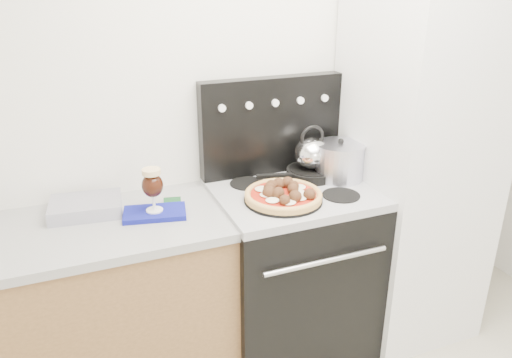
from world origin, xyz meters
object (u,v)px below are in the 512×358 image
pizza (283,194)px  stock_pot (339,162)px  skillet (311,173)px  stove_body (291,273)px  fridge (414,167)px  beer_glass (153,190)px  base_cabinet (68,323)px  tea_kettle (312,151)px  pizza_pan (283,200)px  oven_mitt (155,213)px

pizza → stock_pot: 0.41m
skillet → stock_pot: bearing=-28.5°
stove_body → fridge: (0.70, -0.03, 0.51)m
beer_glass → pizza: size_ratio=0.57×
base_cabinet → stock_pot: 1.50m
stove_body → beer_glass: (-0.68, 0.01, 0.58)m
stove_body → skillet: 0.54m
pizza → beer_glass: bearing=168.9°
fridge → tea_kettle: size_ratio=9.77×
stove_body → base_cabinet: bearing=178.7°
beer_glass → stock_pot: size_ratio=0.83×
base_cabinet → pizza: size_ratio=4.05×
beer_glass → pizza_pan: bearing=-11.1°
beer_glass → pizza: 0.59m
tea_kettle → base_cabinet: bearing=174.2°
oven_mitt → pizza: (0.58, -0.11, 0.05)m
oven_mitt → stock_pot: 0.96m
stock_pot → pizza: bearing=-159.0°
base_cabinet → beer_glass: size_ratio=7.15×
fridge → tea_kettle: fridge is taller
beer_glass → tea_kettle: size_ratio=1.04×
fridge → beer_glass: size_ratio=9.37×
stove_body → tea_kettle: bearing=36.2°
stove_body → stock_pot: 0.64m
fridge → beer_glass: bearing=178.4°
stove_body → skillet: size_ratio=3.48×
oven_mitt → stock_pot: stock_pot is taller
stove_body → beer_glass: size_ratio=4.34×
pizza_pan → skillet: skillet is taller
stock_pot → stove_body: bearing=-170.6°
pizza → skillet: bearing=40.0°
stove_body → oven_mitt: size_ratio=3.23×
tea_kettle → oven_mitt: bearing=177.1°
stove_body → oven_mitt: oven_mitt is taller
fridge → oven_mitt: (-1.38, 0.04, -0.04)m
base_cabinet → pizza_pan: pizza_pan is taller
tea_kettle → fridge: bearing=-24.2°
base_cabinet → skillet: 1.36m
beer_glass → skillet: (0.83, 0.10, -0.08)m
skillet → beer_glass: bearing=-173.0°
base_cabinet → tea_kettle: bearing=4.1°
stock_pot → beer_glass: bearing=-178.0°
pizza → tea_kettle: size_ratio=1.84×
base_cabinet → oven_mitt: size_ratio=5.32×
base_cabinet → fridge: bearing=-1.6°
oven_mitt → beer_glass: (0.00, 0.00, 0.11)m
stove_body → stock_pot: stock_pot is taller
base_cabinet → stove_body: size_ratio=1.65×
oven_mitt → stock_pot: bearing=2.0°
stove_body → oven_mitt: (-0.68, 0.01, 0.47)m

